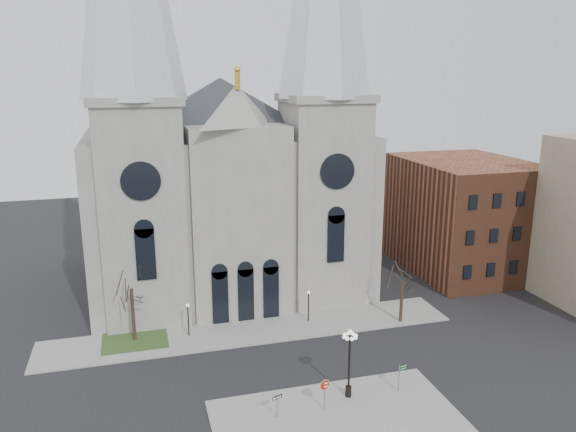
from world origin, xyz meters
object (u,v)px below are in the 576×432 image
object	(u,v)px
globe_lamp	(349,355)
street_name_sign	(400,376)
stop_sign	(325,388)
one_way_sign	(277,401)

from	to	relation	value
globe_lamp	street_name_sign	xyz separation A→B (m)	(4.16, -0.37, -2.21)
stop_sign	street_name_sign	xyz separation A→B (m)	(6.52, 0.73, -0.43)
stop_sign	one_way_sign	size ratio (longest dim) A/B	1.33
one_way_sign	street_name_sign	bearing A→B (deg)	-15.63
one_way_sign	street_name_sign	distance (m)	10.20
globe_lamp	stop_sign	bearing A→B (deg)	-155.11
one_way_sign	street_name_sign	size ratio (longest dim) A/B	0.82
globe_lamp	street_name_sign	size ratio (longest dim) A/B	2.49
stop_sign	globe_lamp	xyz separation A→B (m)	(2.35, 1.09, 1.78)
stop_sign	one_way_sign	distance (m)	3.68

